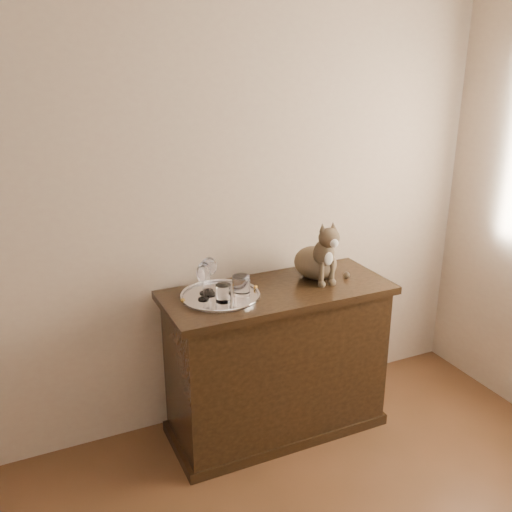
{
  "coord_description": "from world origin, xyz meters",
  "views": [
    {
      "loc": [
        -0.64,
        -0.48,
        2.0
      ],
      "look_at": [
        0.48,
        1.95,
        1.05
      ],
      "focal_mm": 40.0,
      "sensor_mm": 36.0,
      "label": 1
    }
  ],
  "objects_px": {
    "wine_glass_b": "(207,275)",
    "wine_glass_d": "(210,276)",
    "wine_glass_a": "(204,278)",
    "tumbler_c": "(242,285)",
    "cat": "(316,248)",
    "wine_glass_c": "(203,283)",
    "tumbler_a": "(241,285)",
    "tumbler_b": "(223,293)",
    "sideboard": "(277,361)",
    "tray": "(220,296)"
  },
  "relations": [
    {
      "from": "wine_glass_b",
      "to": "wine_glass_d",
      "type": "xyz_separation_m",
      "value": [
        -0.0,
        -0.05,
        0.01
      ]
    },
    {
      "from": "wine_glass_a",
      "to": "wine_glass_d",
      "type": "height_order",
      "value": "wine_glass_d"
    },
    {
      "from": "tumbler_c",
      "to": "cat",
      "type": "height_order",
      "value": "cat"
    },
    {
      "from": "wine_glass_c",
      "to": "tumbler_c",
      "type": "xyz_separation_m",
      "value": [
        0.21,
        -0.0,
        -0.05
      ]
    },
    {
      "from": "wine_glass_a",
      "to": "tumbler_a",
      "type": "relative_size",
      "value": 1.67
    },
    {
      "from": "wine_glass_a",
      "to": "wine_glass_d",
      "type": "relative_size",
      "value": 0.85
    },
    {
      "from": "tumbler_b",
      "to": "cat",
      "type": "relative_size",
      "value": 0.26
    },
    {
      "from": "tumbler_c",
      "to": "sideboard",
      "type": "bearing_deg",
      "value": -6.08
    },
    {
      "from": "wine_glass_b",
      "to": "cat",
      "type": "distance_m",
      "value": 0.61
    },
    {
      "from": "wine_glass_b",
      "to": "wine_glass_c",
      "type": "relative_size",
      "value": 0.99
    },
    {
      "from": "wine_glass_d",
      "to": "cat",
      "type": "height_order",
      "value": "cat"
    },
    {
      "from": "tray",
      "to": "tumbler_b",
      "type": "xyz_separation_m",
      "value": [
        -0.01,
        -0.07,
        0.05
      ]
    },
    {
      "from": "wine_glass_d",
      "to": "tumbler_b",
      "type": "height_order",
      "value": "wine_glass_d"
    },
    {
      "from": "tray",
      "to": "cat",
      "type": "relative_size",
      "value": 1.18
    },
    {
      "from": "wine_glass_a",
      "to": "tumbler_c",
      "type": "xyz_separation_m",
      "value": [
        0.18,
        -0.07,
        -0.04
      ]
    },
    {
      "from": "wine_glass_c",
      "to": "wine_glass_d",
      "type": "bearing_deg",
      "value": 40.12
    },
    {
      "from": "wine_glass_b",
      "to": "wine_glass_c",
      "type": "xyz_separation_m",
      "value": [
        -0.06,
        -0.09,
        0.0
      ]
    },
    {
      "from": "sideboard",
      "to": "wine_glass_a",
      "type": "bearing_deg",
      "value": 166.28
    },
    {
      "from": "wine_glass_a",
      "to": "cat",
      "type": "distance_m",
      "value": 0.63
    },
    {
      "from": "wine_glass_c",
      "to": "wine_glass_d",
      "type": "relative_size",
      "value": 0.9
    },
    {
      "from": "cat",
      "to": "wine_glass_d",
      "type": "bearing_deg",
      "value": -179.66
    },
    {
      "from": "wine_glass_b",
      "to": "tumbler_b",
      "type": "distance_m",
      "value": 0.16
    },
    {
      "from": "wine_glass_a",
      "to": "tumbler_b",
      "type": "distance_m",
      "value": 0.15
    },
    {
      "from": "sideboard",
      "to": "cat",
      "type": "distance_m",
      "value": 0.65
    },
    {
      "from": "wine_glass_d",
      "to": "tumbler_a",
      "type": "height_order",
      "value": "wine_glass_d"
    },
    {
      "from": "wine_glass_c",
      "to": "tumbler_a",
      "type": "bearing_deg",
      "value": -7.85
    },
    {
      "from": "wine_glass_d",
      "to": "cat",
      "type": "relative_size",
      "value": 0.58
    },
    {
      "from": "wine_glass_a",
      "to": "wine_glass_b",
      "type": "bearing_deg",
      "value": 38.0
    },
    {
      "from": "tumbler_b",
      "to": "cat",
      "type": "xyz_separation_m",
      "value": [
        0.58,
        0.1,
        0.12
      ]
    },
    {
      "from": "wine_glass_d",
      "to": "tumbler_b",
      "type": "xyz_separation_m",
      "value": [
        0.03,
        -0.11,
        -0.06
      ]
    },
    {
      "from": "sideboard",
      "to": "tumbler_a",
      "type": "bearing_deg",
      "value": -178.49
    },
    {
      "from": "wine_glass_d",
      "to": "tumbler_c",
      "type": "bearing_deg",
      "value": -15.53
    },
    {
      "from": "sideboard",
      "to": "tumbler_c",
      "type": "height_order",
      "value": "tumbler_c"
    },
    {
      "from": "sideboard",
      "to": "tumbler_b",
      "type": "bearing_deg",
      "value": -172.37
    },
    {
      "from": "wine_glass_a",
      "to": "tumbler_a",
      "type": "height_order",
      "value": "wine_glass_a"
    },
    {
      "from": "sideboard",
      "to": "wine_glass_a",
      "type": "distance_m",
      "value": 0.64
    },
    {
      "from": "wine_glass_d",
      "to": "tumbler_c",
      "type": "xyz_separation_m",
      "value": [
        0.16,
        -0.04,
        -0.06
      ]
    },
    {
      "from": "wine_glass_c",
      "to": "wine_glass_d",
      "type": "distance_m",
      "value": 0.07
    },
    {
      "from": "wine_glass_c",
      "to": "tumbler_b",
      "type": "bearing_deg",
      "value": -38.72
    },
    {
      "from": "wine_glass_b",
      "to": "wine_glass_c",
      "type": "distance_m",
      "value": 0.1
    },
    {
      "from": "tray",
      "to": "wine_glass_d",
      "type": "xyz_separation_m",
      "value": [
        -0.04,
        0.04,
        0.1
      ]
    },
    {
      "from": "sideboard",
      "to": "tumbler_a",
      "type": "height_order",
      "value": "tumbler_a"
    },
    {
      "from": "sideboard",
      "to": "tumbler_c",
      "type": "bearing_deg",
      "value": 173.92
    },
    {
      "from": "tumbler_a",
      "to": "tumbler_c",
      "type": "height_order",
      "value": "tumbler_a"
    },
    {
      "from": "tray",
      "to": "tumbler_c",
      "type": "distance_m",
      "value": 0.13
    },
    {
      "from": "tray",
      "to": "tumbler_c",
      "type": "bearing_deg",
      "value": -4.19
    },
    {
      "from": "wine_glass_d",
      "to": "tumbler_a",
      "type": "relative_size",
      "value": 1.97
    },
    {
      "from": "wine_glass_a",
      "to": "tumbler_c",
      "type": "bearing_deg",
      "value": -21.39
    },
    {
      "from": "wine_glass_c",
      "to": "sideboard",
      "type": "bearing_deg",
      "value": -3.0
    },
    {
      "from": "wine_glass_a",
      "to": "wine_glass_b",
      "type": "height_order",
      "value": "wine_glass_b"
    }
  ]
}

